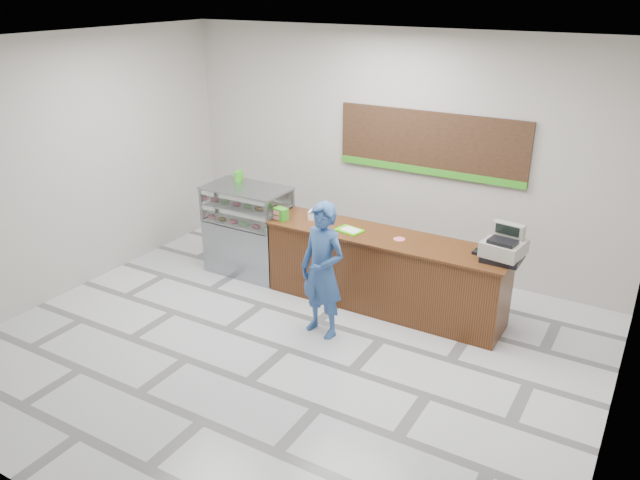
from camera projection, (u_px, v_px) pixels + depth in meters
The scene contains 16 objects.
floor at pixel (286, 349), 7.47m from camera, with size 7.00×7.00×0.00m, color silver.
back_wall at pixel (395, 152), 9.18m from camera, with size 7.00×7.00×0.00m, color #B6B0A7.
ceiling at pixel (278, 45), 6.12m from camera, with size 7.00×7.00×0.00m, color silver.
sales_counter at pixel (384, 272), 8.24m from camera, with size 3.26×0.76×1.03m.
display_case at pixel (248, 229), 9.22m from camera, with size 1.22×0.72×1.33m.
menu_board at pixel (430, 145), 8.82m from camera, with size 2.80×0.06×0.90m.
cash_register at pixel (504, 247), 7.32m from camera, with size 0.50×0.52×0.42m.
card_terminal at pixel (477, 252), 7.54m from camera, with size 0.07×0.15×0.04m, color black.
serving_tray at pixel (350, 230), 8.21m from camera, with size 0.38×0.31×0.02m.
napkin_box at pixel (314, 215), 8.59m from camera, with size 0.14×0.14×0.12m, color white.
straw_cup at pixel (324, 219), 8.43m from camera, with size 0.09×0.09×0.13m, color silver.
promo_box at pixel (281, 214), 8.57m from camera, with size 0.19×0.13×0.17m, color green.
donut_decal at pixel (399, 239), 7.95m from camera, with size 0.15×0.15×0.00m, color #F16782.
green_cup_left at pixel (237, 177), 9.18m from camera, with size 0.10×0.10×0.16m, color green.
green_cup_right at pixel (240, 175), 9.28m from camera, with size 0.09×0.09×0.15m, color green.
customer at pixel (323, 270), 7.50m from camera, with size 0.62×0.41×1.71m, color #2E518E.
Camera 1 is at (3.58, -5.30, 4.09)m, focal length 35.00 mm.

